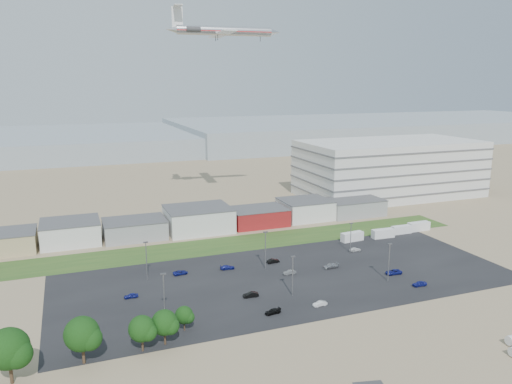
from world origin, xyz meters
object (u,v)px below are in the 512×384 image
parked_car_8 (355,249)px  parked_car_12 (331,266)px  parked_car_13 (320,304)px  parked_car_5 (131,296)px  airliner (224,31)px  parked_car_0 (394,272)px  parked_car_3 (273,311)px  parked_car_4 (251,295)px  parked_car_9 (180,273)px  parked_car_2 (420,284)px  parked_car_11 (273,261)px  parked_car_7 (290,272)px  parked_car_6 (227,267)px  box_trailer_a (352,237)px  tree_far_left (9,353)px

parked_car_8 → parked_car_12: 17.21m
parked_car_12 → parked_car_13: size_ratio=1.32×
parked_car_5 → airliner: bearing=147.3°
parked_car_0 → parked_car_5: size_ratio=1.35×
parked_car_12 → parked_car_3: bearing=-53.2°
parked_car_4 → parked_car_9: parked_car_4 is taller
airliner → parked_car_3: airliner is taller
parked_car_2 → parked_car_11: size_ratio=1.01×
parked_car_7 → parked_car_6: bearing=-126.6°
parked_car_12 → box_trailer_a: bearing=134.7°
parked_car_4 → parked_car_7: 17.96m
parked_car_11 → tree_far_left: bearing=113.2°
tree_far_left → parked_car_2: 93.61m
parked_car_5 → parked_car_0: bearing=81.7°
parked_car_4 → parked_car_8: parked_car_4 is taller
parked_car_2 → parked_car_11: (-28.32, 28.61, -0.03)m
box_trailer_a → airliner: (-25.20, 55.91, 68.55)m
parked_car_6 → parked_car_7: (14.56, -9.51, 0.01)m
tree_far_left → box_trailer_a: bearing=26.3°
airliner → parked_car_11: 95.76m
box_trailer_a → parked_car_0: (-5.05, -29.21, -0.82)m
tree_far_left → parked_car_7: size_ratio=3.20×
parked_car_0 → parked_car_4: (-41.16, -0.10, -0.01)m
parked_car_2 → box_trailer_a: bearing=177.4°
parked_car_11 → parked_car_12: (13.42, -9.46, 0.04)m
parked_car_9 → parked_car_13: size_ratio=1.17×
airliner → parked_car_8: (20.56, -65.16, -69.39)m
box_trailer_a → parked_car_13: 51.53m
parked_car_3 → parked_car_12: (25.98, 20.22, 0.10)m
parked_car_0 → parked_car_13: bearing=-67.1°
parked_car_0 → parked_car_9: size_ratio=1.13×
airliner → parked_car_2: bearing=-71.9°
parked_car_2 → parked_car_4: parked_car_2 is taller
parked_car_6 → parked_car_8: bearing=-84.2°
parked_car_8 → parked_car_11: size_ratio=0.96×
parked_car_11 → parked_car_12: bearing=-132.5°
parked_car_6 → box_trailer_a: bearing=-72.9°
parked_car_0 → parked_car_12: (-13.65, 10.03, 0.02)m
parked_car_7 → parked_car_13: bearing=-8.0°
parked_car_8 → parked_car_12: (-14.06, -9.93, 0.04)m
parked_car_3 → parked_car_6: size_ratio=0.94×
parked_car_5 → parked_car_13: 45.02m
parked_car_7 → parked_car_2: bearing=51.9°
parked_car_13 → parked_car_4: bearing=-131.6°
tree_far_left → parked_car_11: tree_far_left is taller
parked_car_7 → parked_car_9: parked_car_7 is taller
tree_far_left → parked_car_0: tree_far_left is taller
parked_car_8 → parked_car_9: parked_car_8 is taller
parked_car_5 → parked_car_13: (40.27, -20.13, -0.01)m
box_trailer_a → parked_car_12: bearing=-139.8°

